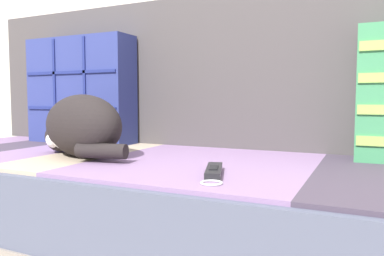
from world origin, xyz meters
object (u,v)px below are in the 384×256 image
at_px(couch, 179,214).
at_px(throw_pillow_quilted, 81,91).
at_px(game_remote_near, 214,172).
at_px(sleeping_cat, 80,127).

height_order(couch, throw_pillow_quilted, throw_pillow_quilted).
height_order(couch, game_remote_near, game_remote_near).
distance_m(throw_pillow_quilted, game_remote_near, 0.89).
xyz_separation_m(couch, sleeping_cat, (-0.29, -0.12, 0.27)).
height_order(sleeping_cat, game_remote_near, sleeping_cat).
bearing_deg(sleeping_cat, game_remote_near, -11.29).
bearing_deg(throw_pillow_quilted, sleeping_cat, -49.06).
xyz_separation_m(couch, game_remote_near, (0.20, -0.22, 0.19)).
distance_m(couch, throw_pillow_quilted, 0.72).
distance_m(sleeping_cat, game_remote_near, 0.51).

